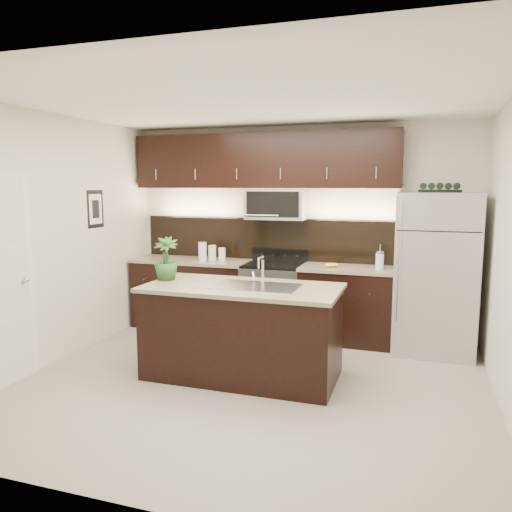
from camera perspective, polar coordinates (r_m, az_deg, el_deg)
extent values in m
plane|color=gray|center=(5.04, -0.64, -14.49)|extent=(4.50, 4.50, 0.00)
cube|color=beige|center=(6.61, 4.93, 2.97)|extent=(4.50, 0.02, 2.70)
cube|color=beige|center=(2.90, -13.51, -3.81)|extent=(4.50, 0.02, 2.70)
cube|color=beige|center=(5.82, -22.16, 1.71)|extent=(0.02, 4.00, 2.70)
cube|color=white|center=(4.72, -0.69, 17.40)|extent=(4.50, 4.00, 0.02)
sphere|color=silver|center=(5.48, -24.80, -2.51)|extent=(0.06, 0.06, 0.06)
cube|color=black|center=(6.38, -17.86, 5.13)|extent=(0.01, 0.32, 0.46)
cube|color=white|center=(6.37, -17.84, 5.13)|extent=(0.00, 0.24, 0.36)
cube|color=black|center=(6.92, -7.28, -4.38)|extent=(1.57, 0.62, 0.90)
cube|color=black|center=(6.33, 10.48, -5.63)|extent=(1.16, 0.62, 0.90)
cube|color=#B2B2B7|center=(6.52, 2.05, -5.10)|extent=(0.76, 0.62, 0.90)
cube|color=black|center=(6.43, 2.08, -1.06)|extent=(0.76, 0.60, 0.03)
cube|color=#BCB38D|center=(6.84, -7.35, -0.53)|extent=(1.59, 0.65, 0.04)
cube|color=#BCB38D|center=(6.23, 10.59, -1.43)|extent=(1.18, 0.65, 0.04)
cube|color=black|center=(6.72, 1.10, 1.97)|extent=(3.49, 0.02, 0.56)
cube|color=#B2B2B7|center=(6.46, 2.38, 5.98)|extent=(0.76, 0.40, 0.40)
cube|color=black|center=(6.55, 0.74, 10.83)|extent=(3.49, 0.33, 0.70)
cube|color=black|center=(5.12, -1.57, -8.80)|extent=(1.90, 0.90, 0.90)
cube|color=#BCB38D|center=(5.00, -1.59, -3.64)|extent=(1.96, 0.96, 0.04)
cube|color=silver|center=(4.95, 0.05, -3.45)|extent=(0.84, 0.50, 0.01)
cylinder|color=silver|center=(5.12, 0.78, -1.76)|extent=(0.03, 0.03, 0.24)
cylinder|color=silver|center=(5.03, 0.55, -0.21)|extent=(0.02, 0.14, 0.02)
cylinder|color=silver|center=(4.98, 0.30, -0.89)|extent=(0.02, 0.02, 0.10)
cube|color=#B2B2B7|center=(6.13, 19.79, -1.86)|extent=(0.90, 0.81, 1.86)
cube|color=black|center=(6.04, 20.22, 6.99)|extent=(0.46, 0.28, 0.03)
cylinder|color=black|center=(6.04, 18.57, 7.57)|extent=(0.08, 0.26, 0.08)
cylinder|color=black|center=(6.04, 19.41, 7.53)|extent=(0.08, 0.26, 0.08)
cylinder|color=black|center=(6.04, 20.24, 7.49)|extent=(0.08, 0.26, 0.08)
cylinder|color=black|center=(6.05, 21.07, 7.45)|extent=(0.08, 0.26, 0.08)
cylinder|color=black|center=(6.05, 21.91, 7.41)|extent=(0.08, 0.26, 0.08)
imported|color=#244B1E|center=(5.36, -10.27, -0.30)|extent=(0.33, 0.33, 0.45)
cylinder|color=silver|center=(6.69, -6.13, 0.54)|extent=(0.11, 0.11, 0.24)
cylinder|color=silver|center=(6.67, -5.02, 0.35)|extent=(0.10, 0.10, 0.20)
cylinder|color=silver|center=(6.64, -3.91, 0.19)|extent=(0.09, 0.09, 0.17)
cylinder|color=silver|center=(6.13, 13.95, -0.59)|extent=(0.10, 0.10, 0.19)
cylinder|color=silver|center=(6.12, 13.98, 0.40)|extent=(0.10, 0.10, 0.02)
cylinder|color=silver|center=(6.11, 14.00, 0.85)|extent=(0.01, 0.01, 0.08)
ellipsoid|color=yellow|center=(6.19, 8.16, -1.01)|extent=(0.21, 0.19, 0.05)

